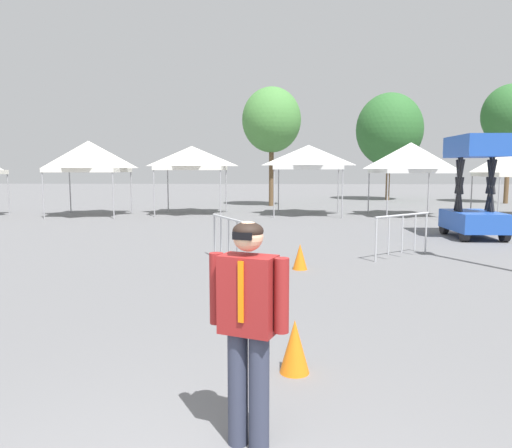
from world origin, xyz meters
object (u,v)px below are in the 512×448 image
at_px(tree_behind_tents_center, 389,130).
at_px(tree_behind_tents_left, 511,115).
at_px(canopy_tent_far_left, 192,158).
at_px(scissor_lift, 474,206).
at_px(traffic_cone_near_barrier, 300,257).
at_px(canopy_tent_right_of_center, 411,158).
at_px(crowd_barrier_near_person, 403,227).
at_px(canopy_tent_left_of_center, 89,157).
at_px(traffic_cone_lot_center, 295,346).
at_px(tree_behind_tents_right, 272,120).
at_px(person_foreground, 248,318).
at_px(canopy_tent_behind_left, 308,157).
at_px(crowd_barrier_by_lift, 229,231).

distance_m(tree_behind_tents_center, tree_behind_tents_left, 7.53).
bearing_deg(canopy_tent_far_left, scissor_lift, -37.40).
bearing_deg(traffic_cone_near_barrier, canopy_tent_right_of_center, 65.07).
relative_size(tree_behind_tents_center, crowd_barrier_near_person, 4.52).
bearing_deg(scissor_lift, canopy_tent_left_of_center, 155.71).
bearing_deg(traffic_cone_lot_center, canopy_tent_left_of_center, 117.46).
height_order(tree_behind_tents_right, traffic_cone_lot_center, tree_behind_tents_right).
bearing_deg(crowd_barrier_near_person, canopy_tent_left_of_center, 139.03).
distance_m(canopy_tent_right_of_center, person_foreground, 20.19).
relative_size(canopy_tent_right_of_center, traffic_cone_lot_center, 5.88).
height_order(tree_behind_tents_left, crowd_barrier_near_person, tree_behind_tents_left).
bearing_deg(person_foreground, canopy_tent_right_of_center, 71.19).
bearing_deg(traffic_cone_near_barrier, person_foreground, -96.36).
xyz_separation_m(person_foreground, traffic_cone_lot_center, (0.42, 1.38, -0.74)).
distance_m(canopy_tent_behind_left, tree_behind_tents_left, 15.87).
distance_m(tree_behind_tents_left, crowd_barrier_near_person, 23.11).
distance_m(canopy_tent_behind_left, tree_behind_tents_right, 6.33).
distance_m(tree_behind_tents_center, crowd_barrier_near_person, 23.45).
xyz_separation_m(canopy_tent_right_of_center, crowd_barrier_by_lift, (-7.35, -11.79, -1.95)).
xyz_separation_m(tree_behind_tents_right, tree_behind_tents_center, (8.25, 5.87, -0.10)).
distance_m(canopy_tent_far_left, person_foreground, 20.15).
distance_m(canopy_tent_behind_left, traffic_cone_lot_center, 18.17).
relative_size(canopy_tent_far_left, crowd_barrier_near_person, 1.98).
distance_m(canopy_tent_left_of_center, tree_behind_tents_right, 10.86).
bearing_deg(tree_behind_tents_left, canopy_tent_left_of_center, -158.89).
bearing_deg(crowd_barrier_by_lift, person_foreground, -83.22).
bearing_deg(tree_behind_tents_center, traffic_cone_near_barrier, -107.19).
xyz_separation_m(canopy_tent_right_of_center, person_foreground, (-6.49, -19.04, -1.67)).
distance_m(canopy_tent_far_left, scissor_lift, 13.15).
xyz_separation_m(canopy_tent_left_of_center, tree_behind_tents_right, (8.47, 6.39, 2.28)).
bearing_deg(canopy_tent_right_of_center, traffic_cone_lot_center, -108.97).
xyz_separation_m(scissor_lift, tree_behind_tents_right, (-6.53, 13.17, 4.02)).
relative_size(canopy_tent_far_left, person_foreground, 1.85).
relative_size(canopy_tent_left_of_center, canopy_tent_behind_left, 1.02).
bearing_deg(scissor_lift, tree_behind_tents_left, 61.78).
height_order(person_foreground, traffic_cone_near_barrier, person_foreground).
xyz_separation_m(crowd_barrier_near_person, crowd_barrier_by_lift, (-4.21, -1.00, 0.00)).
bearing_deg(tree_behind_tents_left, person_foreground, -118.50).
distance_m(person_foreground, tree_behind_tents_left, 31.76).
height_order(crowd_barrier_near_person, traffic_cone_lot_center, crowd_barrier_near_person).
height_order(tree_behind_tents_left, traffic_cone_near_barrier, tree_behind_tents_left).
bearing_deg(tree_behind_tents_center, canopy_tent_left_of_center, -143.74).
xyz_separation_m(person_foreground, tree_behind_tents_right, (-0.04, 24.95, 4.02)).
height_order(canopy_tent_left_of_center, canopy_tent_right_of_center, canopy_tent_left_of_center).
height_order(canopy_tent_left_of_center, traffic_cone_lot_center, canopy_tent_left_of_center).
relative_size(tree_behind_tents_right, tree_behind_tents_left, 0.93).
bearing_deg(crowd_barrier_near_person, crowd_barrier_by_lift, -166.59).
relative_size(canopy_tent_left_of_center, scissor_lift, 1.09).
bearing_deg(canopy_tent_behind_left, tree_behind_tents_left, 32.08).
relative_size(scissor_lift, tree_behind_tents_center, 0.43).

